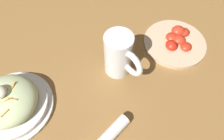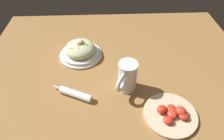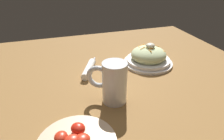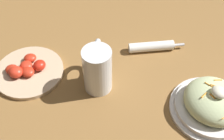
% 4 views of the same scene
% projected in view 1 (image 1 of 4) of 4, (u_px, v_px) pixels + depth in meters
% --- Properties ---
extents(ground_plane, '(1.43, 1.43, 0.00)m').
position_uv_depth(ground_plane, '(114.00, 77.00, 0.66)').
color(ground_plane, olive).
extents(salad_plate, '(0.23, 0.23, 0.11)m').
position_uv_depth(salad_plate, '(9.00, 102.00, 0.57)').
color(salad_plate, silver).
rests_on(salad_plate, ground_plane).
extents(beer_mug, '(0.13, 0.10, 0.15)m').
position_uv_depth(beer_mug, '(119.00, 56.00, 0.62)').
color(beer_mug, white).
rests_on(beer_mug, ground_plane).
extents(napkin_roll, '(0.10, 0.18, 0.03)m').
position_uv_depth(napkin_roll, '(106.00, 140.00, 0.53)').
color(napkin_roll, white).
rests_on(napkin_roll, ground_plane).
extents(tomato_plate, '(0.22, 0.22, 0.05)m').
position_uv_depth(tomato_plate, '(175.00, 41.00, 0.72)').
color(tomato_plate, '#D1B28E').
rests_on(tomato_plate, ground_plane).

